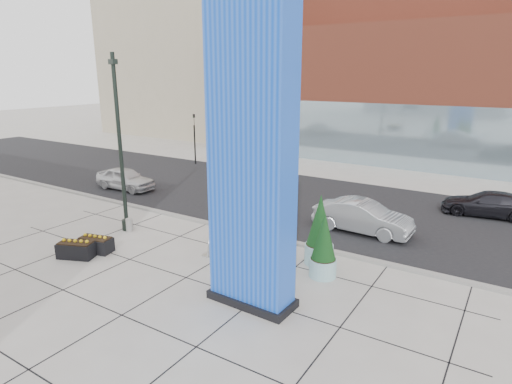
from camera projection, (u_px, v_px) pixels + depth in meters
The scene contains 19 objects.
ground at pixel (184, 262), 17.07m from camera, with size 160.00×160.00×0.00m, color #9E9991.
street_asphalt at pixel (297, 201), 25.21m from camera, with size 80.00×12.00×0.02m, color black.
curb_edge at pixel (240, 230), 20.31m from camera, with size 80.00×0.30×0.12m, color gray.
tower_podium at pixel (398, 94), 37.07m from camera, with size 34.00×10.00×11.00m, color #A84830.
tower_glass_front at pixel (379, 135), 33.96m from camera, with size 34.00×0.60×5.00m, color #8CA5B2.
blue_pylon at pixel (252, 166), 12.84m from camera, with size 2.88×1.35×9.47m.
lamp_post at pixel (121, 162), 19.66m from camera, with size 0.55×0.45×8.15m.
public_art_sculpture at pixel (232, 226), 17.09m from camera, with size 2.30×1.20×5.15m.
concrete_bollard at pixel (129, 225), 20.31m from camera, with size 0.32×0.32×0.62m, color gray.
overhead_street_sign at pixel (221, 164), 19.77m from camera, with size 1.77×0.44×3.75m.
round_planter_east at pixel (320, 231), 16.61m from camera, with size 1.13×1.13×2.82m.
round_planter_mid at pixel (324, 246), 15.54m from camera, with size 1.00×1.00×2.51m.
round_planter_west at pixel (248, 227), 17.22m from camera, with size 1.09×1.09×2.73m.
box_planter_north at pixel (76, 249), 17.40m from camera, with size 1.60×1.21×0.79m.
box_planter_south at pixel (96, 244), 17.96m from camera, with size 1.51×1.01×0.76m.
car_white_west at pixel (125, 179), 27.51m from camera, with size 1.66×4.12×1.40m, color silver.
car_silver_mid at pixel (363, 217), 20.04m from camera, with size 1.59×4.57×1.50m, color #9A9DA2.
car_dark_east at pixel (488, 204), 22.39m from camera, with size 1.81×4.46×1.30m, color black.
traffic_signal at pixel (195, 136), 34.84m from camera, with size 0.15×0.18×4.10m.
Camera 1 is at (10.83, -11.72, 7.27)m, focal length 30.00 mm.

